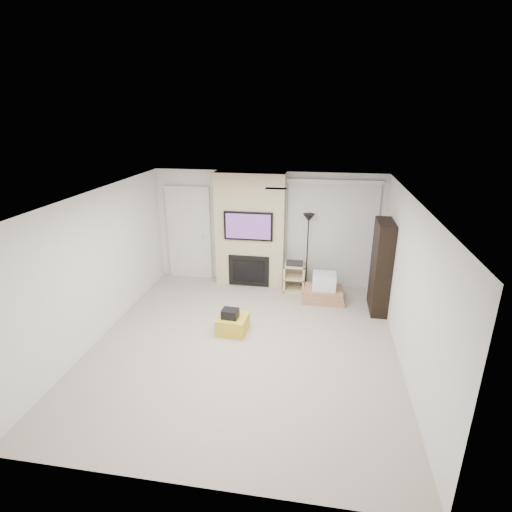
% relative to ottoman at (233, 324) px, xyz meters
% --- Properties ---
extents(floor, '(5.00, 5.50, 0.00)m').
position_rel_ottoman_xyz_m(floor, '(0.28, -0.36, -0.15)').
color(floor, '#B2A392').
rests_on(floor, ground).
extents(ceiling, '(5.00, 5.50, 0.00)m').
position_rel_ottoman_xyz_m(ceiling, '(0.28, -0.36, 2.35)').
color(ceiling, white).
rests_on(ceiling, wall_back).
extents(wall_back, '(5.00, 0.00, 2.50)m').
position_rel_ottoman_xyz_m(wall_back, '(0.28, 2.39, 1.10)').
color(wall_back, silver).
rests_on(wall_back, ground).
extents(wall_front, '(5.00, 0.00, 2.50)m').
position_rel_ottoman_xyz_m(wall_front, '(0.28, -3.11, 1.10)').
color(wall_front, silver).
rests_on(wall_front, ground).
extents(wall_left, '(0.00, 5.50, 2.50)m').
position_rel_ottoman_xyz_m(wall_left, '(-2.22, -0.36, 1.10)').
color(wall_left, silver).
rests_on(wall_left, ground).
extents(wall_right, '(0.00, 5.50, 2.50)m').
position_rel_ottoman_xyz_m(wall_right, '(2.78, -0.36, 1.10)').
color(wall_right, silver).
rests_on(wall_right, ground).
extents(hvac_vent, '(0.35, 0.18, 0.01)m').
position_rel_ottoman_xyz_m(hvac_vent, '(0.68, 0.44, 2.35)').
color(hvac_vent, silver).
rests_on(hvac_vent, ceiling).
extents(ottoman, '(0.54, 0.54, 0.30)m').
position_rel_ottoman_xyz_m(ottoman, '(0.00, 0.00, 0.00)').
color(ottoman, gold).
rests_on(ottoman, floor).
extents(black_bag, '(0.30, 0.24, 0.16)m').
position_rel_ottoman_xyz_m(black_bag, '(-0.03, -0.04, 0.23)').
color(black_bag, black).
rests_on(black_bag, ottoman).
extents(fireplace_wall, '(1.50, 0.47, 2.50)m').
position_rel_ottoman_xyz_m(fireplace_wall, '(-0.07, 2.18, 1.09)').
color(fireplace_wall, '#C8B68B').
rests_on(fireplace_wall, floor).
extents(entry_door, '(1.02, 0.11, 2.14)m').
position_rel_ottoman_xyz_m(entry_door, '(-1.52, 2.35, 0.90)').
color(entry_door, silver).
rests_on(entry_door, floor).
extents(vertical_blinds, '(1.98, 0.10, 2.37)m').
position_rel_ottoman_xyz_m(vertical_blinds, '(1.68, 2.34, 1.12)').
color(vertical_blinds, silver).
rests_on(vertical_blinds, floor).
extents(floor_lamp, '(0.25, 0.25, 1.67)m').
position_rel_ottoman_xyz_m(floor_lamp, '(1.19, 2.13, 1.17)').
color(floor_lamp, black).
rests_on(floor_lamp, floor).
extents(av_stand, '(0.45, 0.38, 0.66)m').
position_rel_ottoman_xyz_m(av_stand, '(0.94, 1.94, 0.20)').
color(av_stand, '#E3CA89').
rests_on(av_stand, floor).
extents(box_stack, '(0.86, 0.65, 0.58)m').
position_rel_ottoman_xyz_m(box_stack, '(1.57, 1.56, 0.07)').
color(box_stack, '#A77A56').
rests_on(box_stack, floor).
extents(bookshelf, '(0.30, 0.80, 1.80)m').
position_rel_ottoman_xyz_m(bookshelf, '(2.62, 1.30, 0.75)').
color(bookshelf, black).
rests_on(bookshelf, floor).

